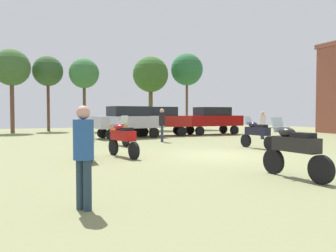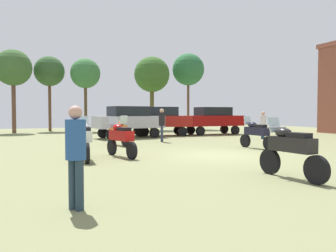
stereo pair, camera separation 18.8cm
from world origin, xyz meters
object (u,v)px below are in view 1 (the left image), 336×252
object	(u,v)px
motorcycle_4	(295,149)
car_2	(159,119)
motorcycle_5	(87,139)
tree_7	(12,68)
car_3	(128,120)
tree_6	(84,74)
person_3	(84,149)
motorcycle_6	(123,138)
tree_1	(187,70)
car_4	(212,119)
tree_5	(151,75)
motorcycle_7	(119,131)
person_1	(263,123)
tree_2	(48,72)
motorcycle_8	(257,133)
person_2	(162,122)

from	to	relation	value
motorcycle_4	car_2	size ratio (longest dim) A/B	0.47
motorcycle_5	tree_7	bearing A→B (deg)	102.50
car_3	tree_6	world-z (taller)	tree_6
car_3	person_3	size ratio (longest dim) A/B	2.60
motorcycle_6	tree_1	distance (m)	22.51
motorcycle_6	person_3	world-z (taller)	person_3
car_2	tree_7	distance (m)	12.88
car_2	tree_1	bearing A→B (deg)	-24.74
car_4	tree_1	bearing A→B (deg)	-15.83
motorcycle_6	tree_5	xyz separation A→B (m)	(7.64, 18.26, 4.39)
motorcycle_7	car_2	bearing A→B (deg)	-137.42
car_2	car_3	world-z (taller)	same
motorcycle_5	person_1	bearing A→B (deg)	28.95
car_2	tree_6	bearing A→B (deg)	37.46
motorcycle_5	car_4	distance (m)	15.03
motorcycle_5	tree_6	size ratio (longest dim) A/B	0.35
motorcycle_4	person_3	distance (m)	5.30
car_2	tree_5	distance (m)	9.21
person_1	tree_2	size ratio (longest dim) A/B	0.26
motorcycle_8	car_4	xyz separation A→B (m)	(3.13, 9.46, 0.46)
tree_6	car_3	bearing A→B (deg)	-82.27
person_2	tree_6	world-z (taller)	tree_6
person_1	tree_2	bearing A→B (deg)	48.89
motorcycle_4	tree_7	xyz separation A→B (m)	(-6.96, 23.60, 4.39)
person_1	person_2	distance (m)	6.37
motorcycle_4	motorcycle_6	xyz separation A→B (m)	(-2.82, 5.62, -0.02)
motorcycle_5	car_2	xyz separation A→B (m)	(6.73, 10.65, 0.43)
motorcycle_5	person_3	xyz separation A→B (m)	(-1.06, -6.02, 0.29)
car_4	person_1	size ratio (longest dim) A/B	2.61
person_3	motorcycle_5	bearing A→B (deg)	-43.59
tree_6	motorcycle_6	bearing A→B (deg)	-94.84
person_2	tree_1	world-z (taller)	tree_1
tree_7	car_2	bearing A→B (deg)	-39.10
car_3	person_1	xyz separation A→B (m)	(7.26, -3.99, -0.20)
car_2	car_4	size ratio (longest dim) A/B	1.05
motorcycle_6	tree_2	size ratio (longest dim) A/B	0.33
person_1	tree_7	world-z (taller)	tree_7
tree_7	car_4	bearing A→B (deg)	-30.32
person_1	tree_6	xyz separation A→B (m)	(-8.51, 13.24, 3.95)
person_2	person_3	xyz separation A→B (m)	(-6.11, -11.88, -0.06)
tree_6	person_1	bearing A→B (deg)	-57.26
motorcycle_7	person_3	world-z (taller)	person_3
motorcycle_7	tree_2	size ratio (longest dim) A/B	0.33
car_2	person_3	distance (m)	18.40
motorcycle_8	tree_1	world-z (taller)	tree_1
motorcycle_8	person_3	size ratio (longest dim) A/B	1.22
motorcycle_5	tree_6	world-z (taller)	tree_6
car_4	tree_7	xyz separation A→B (m)	(-13.61, 7.96, 3.95)
person_2	tree_6	bearing A→B (deg)	-151.51
motorcycle_5	tree_2	world-z (taller)	tree_2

